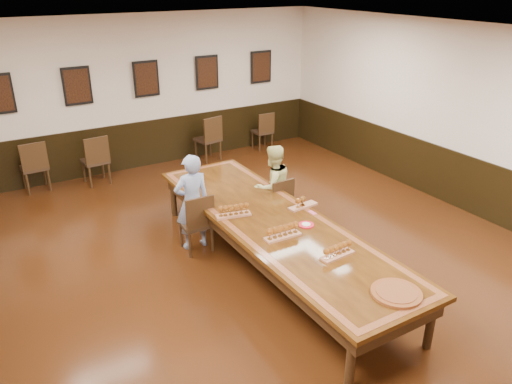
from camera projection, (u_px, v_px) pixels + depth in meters
floor at (274, 267)px, 7.24m from camera, size 8.00×10.00×0.02m
ceiling at (278, 37)px, 5.95m from camera, size 8.00×10.00×0.02m
wall_back at (146, 93)px, 10.53m from camera, size 8.00×0.02×3.20m
wall_right at (473, 121)px, 8.48m from camera, size 0.02×10.00×3.20m
chair_man at (196, 222)px, 7.52m from camera, size 0.46×0.50×0.95m
chair_woman at (276, 202)px, 8.21m from camera, size 0.45×0.49×0.90m
spare_chair_a at (34, 166)px, 9.61m from camera, size 0.50×0.54×1.01m
spare_chair_b at (95, 159)px, 9.94m from camera, size 0.51×0.55×1.02m
spare_chair_c at (208, 138)px, 11.21m from camera, size 0.56×0.60×1.03m
spare_chair_d at (262, 130)px, 11.97m from camera, size 0.43×0.47×0.91m
person_man at (192, 202)px, 7.49m from camera, size 0.56×0.38×1.51m
person_woman at (273, 186)px, 8.18m from camera, size 0.73×0.59×1.41m
pink_phone at (312, 213)px, 7.16m from camera, size 0.07×0.13×0.01m
wainscoting at (274, 237)px, 7.04m from camera, size 8.00×10.00×1.00m
conference_table at (274, 230)px, 6.99m from camera, size 1.40×5.00×0.76m
posters at (146, 79)px, 10.35m from camera, size 6.14×0.04×0.74m
flight_a at (233, 211)px, 7.03m from camera, size 0.52×0.26×0.19m
flight_b at (302, 202)px, 7.30m from camera, size 0.48×0.19×0.18m
flight_c at (283, 232)px, 6.46m from camera, size 0.51×0.17×0.19m
flight_d at (338, 251)px, 6.03m from camera, size 0.48×0.18×0.17m
red_plate_grp at (306, 225)px, 6.80m from camera, size 0.21×0.21×0.03m
carved_platter at (396, 293)px, 5.33m from camera, size 0.64×0.64×0.04m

